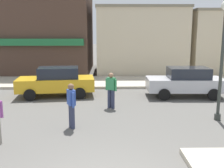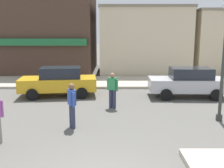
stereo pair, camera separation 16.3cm
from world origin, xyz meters
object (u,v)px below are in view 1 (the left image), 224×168
at_px(pedestrian_crossing_far, 111,89).
at_px(pedestrian_kerb_side, 71,104).
at_px(lamp_post, 223,43).
at_px(parked_car_nearest, 57,81).
at_px(parked_car_second, 186,82).

xyz_separation_m(pedestrian_crossing_far, pedestrian_kerb_side, (-1.44, -2.51, 0.00)).
relative_size(lamp_post, parked_car_nearest, 1.09).
relative_size(parked_car_nearest, pedestrian_kerb_side, 2.59).
xyz_separation_m(parked_car_second, pedestrian_crossing_far, (-4.00, -2.14, 0.06)).
height_order(parked_car_nearest, pedestrian_crossing_far, pedestrian_crossing_far).
distance_m(parked_car_nearest, parked_car_second, 6.87).
relative_size(pedestrian_crossing_far, pedestrian_kerb_side, 1.00).
relative_size(parked_car_nearest, parked_car_second, 1.03).
height_order(lamp_post, pedestrian_crossing_far, lamp_post).
relative_size(parked_car_second, pedestrian_crossing_far, 2.51).
xyz_separation_m(parked_car_second, pedestrian_kerb_side, (-5.44, -4.64, 0.06)).
distance_m(pedestrian_crossing_far, pedestrian_kerb_side, 2.89).
height_order(parked_car_nearest, parked_car_second, same).
distance_m(lamp_post, pedestrian_kerb_side, 6.00).
distance_m(lamp_post, parked_car_nearest, 8.38).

